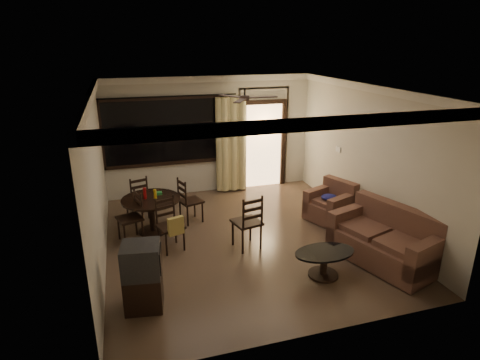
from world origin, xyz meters
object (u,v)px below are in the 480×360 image
object	(u,v)px
sofa	(386,241)
coffee_table	(324,260)
armchair	(331,205)
dining_chair_east	(191,209)
dining_chair_west	(131,226)
dining_chair_north	(138,205)
dining_chair_south	(171,234)
side_chair	(247,232)
dining_table	(151,205)
tv_cabinet	(143,276)

from	to	relation	value
sofa	coffee_table	world-z (taller)	sofa
sofa	armchair	xyz separation A→B (m)	(-0.06, 1.76, -0.04)
dining_chair_east	dining_chair_west	bearing A→B (deg)	95.09
dining_chair_north	dining_chair_east	bearing A→B (deg)	136.76
dining_chair_south	side_chair	size ratio (longest dim) A/B	0.91
armchair	dining_chair_east	bearing A→B (deg)	143.81
armchair	side_chair	bearing A→B (deg)	175.94
dining_table	side_chair	xyz separation A→B (m)	(1.58, -1.13, -0.25)
dining_chair_east	armchair	size ratio (longest dim) A/B	0.92
dining_chair_south	dining_chair_north	distance (m)	1.64
dining_chair_east	tv_cabinet	bearing A→B (deg)	139.31
dining_table	armchair	world-z (taller)	dining_table
coffee_table	tv_cabinet	bearing A→B (deg)	-179.98
dining_chair_west	side_chair	xyz separation A→B (m)	(1.99, -0.88, 0.03)
coffee_table	dining_chair_south	bearing A→B (deg)	144.95
sofa	side_chair	world-z (taller)	side_chair
dining_chair_west	coffee_table	bearing A→B (deg)	36.13
tv_cabinet	sofa	xyz separation A→B (m)	(4.00, 0.11, -0.12)
dining_chair_east	sofa	distance (m)	3.82
dining_chair_south	coffee_table	size ratio (longest dim) A/B	0.97
dining_chair_west	side_chair	size ratio (longest dim) A/B	0.91
dining_table	dining_chair_east	world-z (taller)	dining_chair_east
dining_table	dining_chair_north	xyz separation A→B (m)	(-0.24, 0.75, -0.27)
tv_cabinet	coffee_table	xyz separation A→B (m)	(2.79, 0.00, -0.21)
dining_chair_east	coffee_table	xyz separation A→B (m)	(1.67, -2.62, 0.00)
dining_chair_south	sofa	distance (m)	3.71
dining_chair_west	dining_chair_south	xyz separation A→B (m)	(0.67, -0.56, 0.02)
dining_table	dining_chair_east	xyz separation A→B (m)	(0.80, 0.25, -0.27)
dining_table	dining_chair_south	distance (m)	0.89
sofa	side_chair	size ratio (longest dim) A/B	1.86
tv_cabinet	armchair	xyz separation A→B (m)	(3.95, 1.88, -0.16)
dining_table	dining_chair_north	bearing A→B (deg)	107.74
dining_chair_east	sofa	size ratio (longest dim) A/B	0.49
sofa	coffee_table	bearing A→B (deg)	167.51
dining_chair_west	dining_chair_east	size ratio (longest dim) A/B	1.00
dining_chair_west	dining_table	bearing A→B (deg)	103.99
armchair	dining_chair_south	bearing A→B (deg)	164.09
dining_chair_south	armchair	size ratio (longest dim) A/B	0.92
tv_cabinet	coffee_table	distance (m)	2.80
tv_cabinet	sofa	distance (m)	4.01
dining_chair_west	armchair	size ratio (longest dim) A/B	0.92
dining_chair_east	coffee_table	bearing A→B (deg)	-165.07
dining_chair_north	armchair	xyz separation A→B (m)	(3.86, -1.24, 0.05)
dining_table	dining_chair_west	world-z (taller)	dining_chair_west
dining_chair_west	coffee_table	distance (m)	3.58
dining_table	side_chair	bearing A→B (deg)	-35.67
sofa	dining_chair_south	bearing A→B (deg)	139.43
sofa	side_chair	distance (m)	2.38
dining_chair_east	side_chair	world-z (taller)	side_chair
dining_chair_north	dining_chair_south	bearing A→B (deg)	90.00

